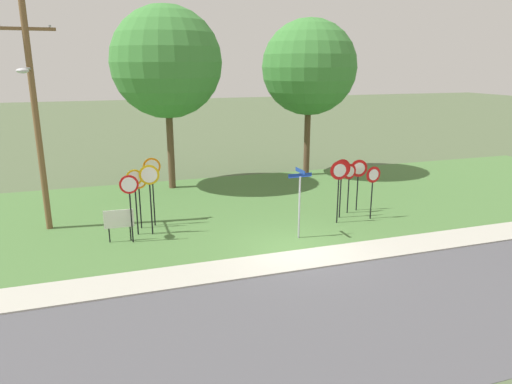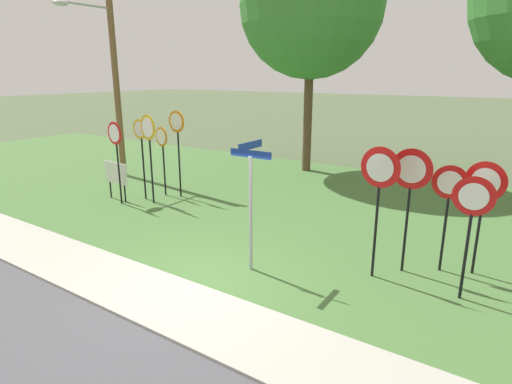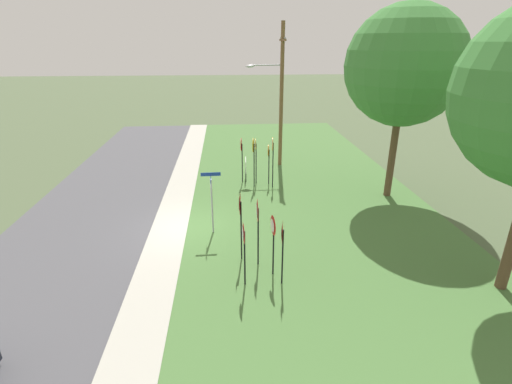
% 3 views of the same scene
% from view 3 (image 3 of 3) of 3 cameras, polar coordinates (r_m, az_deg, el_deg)
% --- Properties ---
extents(ground_plane, '(160.00, 160.00, 0.00)m').
position_cam_3_polar(ground_plane, '(17.24, -10.28, -5.35)').
color(ground_plane, '#4C5B3D').
extents(road_asphalt, '(44.00, 6.40, 0.01)m').
position_cam_3_polar(road_asphalt, '(18.38, -25.39, -5.45)').
color(road_asphalt, '#4C4C51').
rests_on(road_asphalt, ground_plane).
extents(sidewalk_strip, '(44.00, 1.60, 0.06)m').
position_cam_3_polar(sidewalk_strip, '(17.33, -12.93, -5.31)').
color(sidewalk_strip, '#ADAA9E').
rests_on(sidewalk_strip, ground_plane).
extents(grass_median, '(44.00, 12.00, 0.04)m').
position_cam_3_polar(grass_median, '(17.63, 9.56, -4.58)').
color(grass_median, '#477038').
rests_on(grass_median, ground_plane).
extents(stop_sign_near_left, '(0.70, 0.12, 2.61)m').
position_cam_3_polar(stop_sign_near_left, '(21.68, -2.20, 6.23)').
color(stop_sign_near_left, black).
rests_on(stop_sign_near_left, grass_median).
extents(stop_sign_near_right, '(0.71, 0.11, 2.89)m').
position_cam_3_polar(stop_sign_near_right, '(20.79, 2.52, 6.10)').
color(stop_sign_near_right, black).
rests_on(stop_sign_near_right, grass_median).
extents(stop_sign_far_left, '(0.63, 0.09, 2.65)m').
position_cam_3_polar(stop_sign_far_left, '(21.49, -0.06, 6.07)').
color(stop_sign_far_left, black).
rests_on(stop_sign_far_left, grass_median).
extents(stop_sign_far_center, '(0.64, 0.14, 2.33)m').
position_cam_3_polar(stop_sign_far_center, '(21.43, 1.90, 5.42)').
color(stop_sign_far_center, black).
rests_on(stop_sign_far_center, grass_median).
extents(stop_sign_far_right, '(0.77, 0.16, 2.82)m').
position_cam_3_polar(stop_sign_far_right, '(20.90, -0.38, 6.14)').
color(stop_sign_far_right, black).
rests_on(stop_sign_far_right, grass_median).
extents(yield_sign_near_left, '(0.81, 0.12, 2.70)m').
position_cam_3_polar(yield_sign_near_left, '(13.71, -2.44, -2.78)').
color(yield_sign_near_left, black).
rests_on(yield_sign_near_left, grass_median).
extents(yield_sign_near_right, '(0.70, 0.13, 2.28)m').
position_cam_3_polar(yield_sign_near_right, '(12.96, 2.55, -6.02)').
color(yield_sign_near_right, black).
rests_on(yield_sign_near_right, grass_median).
extents(yield_sign_far_left, '(0.71, 0.11, 2.33)m').
position_cam_3_polar(yield_sign_far_left, '(12.37, -1.91, -7.23)').
color(yield_sign_far_left, black).
rests_on(yield_sign_far_left, grass_median).
extents(yield_sign_far_right, '(0.82, 0.10, 2.62)m').
position_cam_3_polar(yield_sign_far_right, '(13.37, 0.19, -3.72)').
color(yield_sign_far_right, black).
rests_on(yield_sign_far_right, grass_median).
extents(yield_sign_center, '(0.79, 0.18, 2.38)m').
position_cam_3_polar(yield_sign_center, '(12.43, 3.95, -6.89)').
color(yield_sign_center, black).
rests_on(yield_sign_center, grass_median).
extents(street_name_post, '(0.96, 0.82, 2.74)m').
position_cam_3_polar(street_name_post, '(15.95, -6.70, -0.78)').
color(street_name_post, '#9EA0A8').
rests_on(street_name_post, grass_median).
extents(utility_pole, '(2.10, 2.38, 8.84)m').
position_cam_3_polar(utility_pole, '(24.43, 3.50, 14.87)').
color(utility_pole, brown).
rests_on(utility_pole, grass_median).
extents(notice_board, '(1.10, 0.08, 1.25)m').
position_cam_3_polar(notice_board, '(22.43, -1.56, 3.95)').
color(notice_board, black).
rests_on(notice_board, grass_median).
extents(oak_tree_left, '(5.68, 5.68, 9.46)m').
position_cam_3_polar(oak_tree_left, '(20.16, 21.54, 17.22)').
color(oak_tree_left, brown).
rests_on(oak_tree_left, grass_median).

